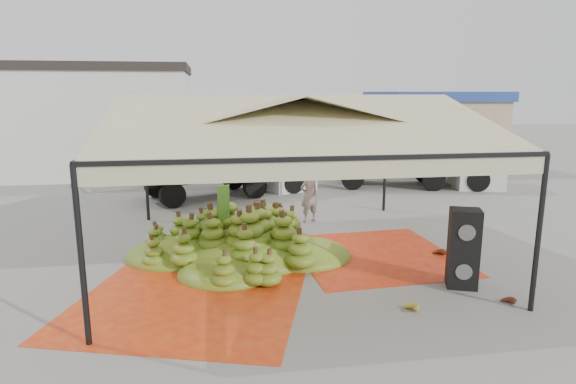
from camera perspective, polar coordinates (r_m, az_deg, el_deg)
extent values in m
plane|color=slate|center=(12.50, 0.18, -7.26)|extent=(90.00, 90.00, 0.00)
cylinder|color=black|center=(8.35, -23.30, -7.19)|extent=(0.10, 0.10, 3.00)
cylinder|color=black|center=(10.01, 27.57, -4.51)|extent=(0.10, 0.10, 3.00)
cylinder|color=black|center=(16.01, -16.49, 2.02)|extent=(0.10, 0.10, 3.00)
cylinder|color=black|center=(16.94, 11.44, 2.78)|extent=(0.10, 0.10, 3.00)
pyramid|color=#C3B589|center=(11.84, 0.19, 8.97)|extent=(8.00, 8.00, 1.00)
cube|color=black|center=(11.87, 0.19, 6.56)|extent=(8.00, 8.00, 0.08)
cube|color=#C3B589|center=(11.89, 0.19, 5.70)|extent=(8.00, 8.00, 0.36)
cube|color=silver|center=(26.96, -26.77, 7.16)|extent=(14.00, 6.00, 5.00)
cube|color=black|center=(26.94, -27.31, 12.88)|extent=(14.30, 6.30, 0.40)
cube|color=tan|center=(27.48, 16.73, 6.51)|extent=(6.00, 5.00, 3.60)
cube|color=navy|center=(27.39, 16.98, 10.78)|extent=(6.30, 5.30, 0.50)
cube|color=#C75012|center=(9.99, -11.73, -12.53)|extent=(5.35, 5.22, 0.01)
cube|color=#CC4913|center=(12.56, 10.25, -7.34)|extent=(4.07, 4.25, 0.01)
ellipsoid|color=#527418|center=(12.08, -5.32, -4.87)|extent=(7.02, 6.33, 1.26)
ellipsoid|color=#B28F23|center=(11.48, 2.83, -8.53)|extent=(0.44, 0.36, 0.20)
ellipsoid|color=#B98A25|center=(9.59, 14.14, -13.03)|extent=(0.57, 0.51, 0.22)
ellipsoid|color=#562313|center=(10.52, 24.52, -11.56)|extent=(0.51, 0.45, 0.20)
ellipsoid|color=#592414|center=(12.85, 17.41, -6.76)|extent=(0.63, 0.59, 0.23)
ellipsoid|color=#397017|center=(11.32, -0.77, -8.86)|extent=(0.50, 0.47, 0.18)
ellipsoid|color=#407A19|center=(13.20, -6.22, 5.36)|extent=(0.24, 0.24, 0.20)
ellipsoid|color=#407A19|center=(13.36, 0.25, 5.50)|extent=(0.24, 0.24, 0.20)
ellipsoid|color=#407A19|center=(13.68, 6.49, 5.58)|extent=(0.24, 0.24, 0.20)
cube|color=black|center=(10.98, 19.92, -8.40)|extent=(0.76, 0.72, 0.85)
cube|color=black|center=(10.73, 20.23, -4.14)|extent=(0.76, 0.72, 0.85)
imported|color=gray|center=(15.25, 2.52, -0.39)|extent=(0.74, 0.62, 1.74)
cube|color=#4F3A1A|center=(19.12, -9.24, 2.59)|extent=(5.66, 4.10, 0.12)
cube|color=silver|center=(20.57, -0.39, 3.67)|extent=(2.56, 2.79, 2.37)
cylinder|color=black|center=(17.67, -13.53, -0.37)|extent=(0.98, 0.63, 0.93)
cylinder|color=black|center=(19.62, -15.33, 0.72)|extent=(0.98, 0.63, 0.93)
cylinder|color=black|center=(18.87, -3.95, 0.69)|extent=(0.98, 0.63, 0.93)
cylinder|color=black|center=(20.70, -6.52, 1.63)|extent=(0.98, 0.63, 0.93)
cylinder|color=black|center=(19.71, 0.60, 1.19)|extent=(0.98, 0.63, 0.93)
cylinder|color=black|center=(21.47, -2.25, 2.06)|extent=(0.98, 0.63, 0.93)
ellipsoid|color=#417A19|center=(19.04, -9.29, 4.12)|extent=(4.51, 3.24, 0.72)
cube|color=gold|center=(19.19, -7.89, 5.46)|extent=(2.67, 2.67, 0.26)
cube|color=#50331A|center=(21.76, 12.57, 3.65)|extent=(5.71, 3.59, 0.13)
cube|color=silver|center=(22.53, 21.42, 3.66)|extent=(2.39, 2.71, 2.44)
cylinder|color=black|center=(20.62, 7.66, 1.60)|extent=(1.00, 0.53, 0.95)
cylinder|color=black|center=(22.71, 7.35, 2.54)|extent=(1.00, 0.53, 0.95)
cylinder|color=black|center=(21.10, 16.88, 1.43)|extent=(1.00, 0.53, 0.95)
cylinder|color=black|center=(23.15, 15.76, 2.36)|extent=(1.00, 0.53, 0.95)
cylinder|color=black|center=(21.57, 21.55, 1.32)|extent=(1.00, 0.53, 0.95)
cylinder|color=black|center=(23.58, 20.05, 2.26)|extent=(1.00, 0.53, 0.95)
ellipsoid|color=#4F831B|center=(21.70, 12.63, 5.03)|extent=(4.56, 2.83, 0.74)
cube|color=#C4D017|center=(21.74, 14.07, 6.10)|extent=(2.55, 2.54, 0.26)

